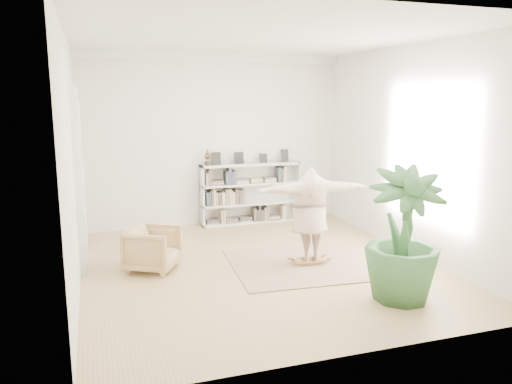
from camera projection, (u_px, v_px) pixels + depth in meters
floor at (259, 266)px, 8.10m from camera, size 6.00×6.00×0.00m
room_shell at (214, 57)px, 10.19m from camera, size 6.00×6.00×6.00m
doors at (79, 177)px, 8.22m from camera, size 0.09×1.78×2.92m
bookshelf at (250, 194)px, 10.84m from camera, size 2.20×0.35×1.64m
armchair at (153, 249)px, 7.89m from camera, size 1.01×1.01×0.69m
rug at (309, 264)px, 8.19m from camera, size 2.64×2.17×0.02m
rocker_board at (309, 261)px, 8.18m from camera, size 0.48×0.31×0.10m
person at (310, 212)px, 8.03m from camera, size 1.92×0.65×1.54m
houseplant at (403, 235)px, 6.61m from camera, size 1.24×1.24×1.81m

